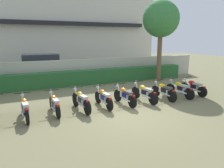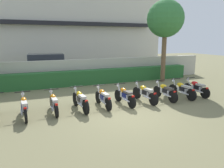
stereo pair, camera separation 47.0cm
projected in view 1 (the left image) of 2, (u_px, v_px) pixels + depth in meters
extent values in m
plane|color=olive|center=(130.00, 116.00, 8.65)|extent=(60.00, 60.00, 0.00)
cube|color=beige|center=(53.00, 29.00, 22.52)|extent=(21.03, 6.00, 8.11)
cube|color=black|center=(59.00, 23.00, 19.55)|extent=(17.67, 0.50, 0.36)
cube|color=#BCB7A8|center=(79.00, 71.00, 14.87)|extent=(19.98, 0.30, 1.66)
cube|color=#28602D|center=(82.00, 78.00, 14.32)|extent=(15.99, 0.70, 0.99)
cube|color=silver|center=(44.00, 68.00, 16.92)|extent=(4.62, 2.17, 1.00)
cube|color=#2D333D|center=(41.00, 58.00, 16.67)|extent=(2.82, 1.89, 0.65)
cylinder|color=black|center=(63.00, 71.00, 18.39)|extent=(0.69, 0.27, 0.68)
cylinder|color=black|center=(66.00, 74.00, 16.70)|extent=(0.69, 0.27, 0.68)
cylinder|color=black|center=(23.00, 73.00, 17.30)|extent=(0.69, 0.27, 0.68)
cylinder|color=black|center=(23.00, 77.00, 15.61)|extent=(0.69, 0.27, 0.68)
cylinder|color=brown|center=(159.00, 57.00, 15.39)|extent=(0.32, 0.32, 3.52)
sphere|color=#387A3D|center=(161.00, 19.00, 14.84)|extent=(2.55, 2.55, 2.55)
cylinder|color=black|center=(23.00, 107.00, 8.78)|extent=(0.12, 0.62, 0.61)
cylinder|color=black|center=(27.00, 117.00, 7.70)|extent=(0.12, 0.62, 0.61)
cube|color=silver|center=(25.00, 108.00, 8.17)|extent=(0.23, 0.61, 0.22)
ellipsoid|color=orange|center=(24.00, 101.00, 8.27)|extent=(0.24, 0.45, 0.22)
cube|color=beige|center=(25.00, 104.00, 7.92)|extent=(0.23, 0.53, 0.10)
cube|color=red|center=(27.00, 110.00, 7.56)|extent=(0.10, 0.09, 0.08)
cylinder|color=silver|center=(23.00, 100.00, 8.64)|extent=(0.06, 0.23, 0.65)
cylinder|color=black|center=(23.00, 93.00, 8.49)|extent=(0.60, 0.07, 0.04)
sphere|color=silver|center=(22.00, 95.00, 8.70)|extent=(0.14, 0.14, 0.14)
cylinder|color=silver|center=(23.00, 114.00, 7.92)|extent=(0.10, 0.55, 0.07)
cube|color=navy|center=(25.00, 107.00, 8.11)|extent=(0.26, 0.37, 0.20)
cylinder|color=black|center=(52.00, 103.00, 9.35)|extent=(0.11, 0.57, 0.57)
cylinder|color=black|center=(58.00, 112.00, 8.30)|extent=(0.11, 0.57, 0.57)
cube|color=silver|center=(55.00, 104.00, 8.75)|extent=(0.22, 0.61, 0.22)
ellipsoid|color=orange|center=(54.00, 98.00, 8.85)|extent=(0.24, 0.45, 0.22)
cube|color=beige|center=(56.00, 101.00, 8.51)|extent=(0.22, 0.53, 0.10)
cube|color=red|center=(58.00, 105.00, 8.15)|extent=(0.10, 0.08, 0.08)
cylinder|color=silver|center=(52.00, 97.00, 9.21)|extent=(0.06, 0.23, 0.65)
cylinder|color=black|center=(52.00, 90.00, 9.06)|extent=(0.60, 0.06, 0.04)
sphere|color=silver|center=(51.00, 92.00, 9.27)|extent=(0.14, 0.14, 0.14)
cylinder|color=silver|center=(53.00, 109.00, 8.51)|extent=(0.09, 0.55, 0.07)
cube|color=black|center=(55.00, 103.00, 8.70)|extent=(0.25, 0.37, 0.20)
cylinder|color=black|center=(76.00, 100.00, 9.79)|extent=(0.15, 0.64, 0.63)
cylinder|color=black|center=(87.00, 108.00, 8.68)|extent=(0.15, 0.64, 0.63)
cube|color=silver|center=(81.00, 100.00, 9.16)|extent=(0.26, 0.62, 0.22)
ellipsoid|color=yellow|center=(80.00, 94.00, 9.25)|extent=(0.26, 0.46, 0.22)
cube|color=beige|center=(83.00, 97.00, 8.92)|extent=(0.25, 0.54, 0.10)
cube|color=red|center=(88.00, 102.00, 8.53)|extent=(0.11, 0.09, 0.08)
cylinder|color=silver|center=(76.00, 93.00, 9.65)|extent=(0.07, 0.23, 0.65)
cylinder|color=black|center=(77.00, 87.00, 9.50)|extent=(0.60, 0.09, 0.04)
sphere|color=silver|center=(75.00, 89.00, 9.70)|extent=(0.14, 0.14, 0.14)
cylinder|color=silver|center=(81.00, 105.00, 8.92)|extent=(0.12, 0.55, 0.07)
cube|color=black|center=(82.00, 99.00, 9.11)|extent=(0.27, 0.38, 0.20)
cylinder|color=black|center=(98.00, 97.00, 10.25)|extent=(0.11, 0.59, 0.59)
cylinder|color=black|center=(109.00, 104.00, 9.18)|extent=(0.11, 0.59, 0.59)
cube|color=silver|center=(104.00, 98.00, 9.64)|extent=(0.22, 0.61, 0.22)
ellipsoid|color=orange|center=(102.00, 92.00, 9.74)|extent=(0.24, 0.45, 0.22)
cube|color=beige|center=(106.00, 94.00, 9.39)|extent=(0.22, 0.53, 0.10)
cube|color=red|center=(110.00, 99.00, 9.03)|extent=(0.10, 0.08, 0.08)
cylinder|color=silver|center=(99.00, 91.00, 10.10)|extent=(0.06, 0.23, 0.65)
cylinder|color=black|center=(99.00, 85.00, 9.96)|extent=(0.60, 0.06, 0.04)
sphere|color=silver|center=(98.00, 87.00, 10.16)|extent=(0.14, 0.14, 0.14)
cylinder|color=silver|center=(104.00, 102.00, 9.39)|extent=(0.09, 0.55, 0.07)
cube|color=navy|center=(104.00, 97.00, 9.58)|extent=(0.25, 0.37, 0.20)
cylinder|color=black|center=(118.00, 96.00, 10.60)|extent=(0.15, 0.59, 0.59)
cylinder|color=black|center=(132.00, 102.00, 9.57)|extent=(0.15, 0.59, 0.59)
cube|color=silver|center=(125.00, 96.00, 10.01)|extent=(0.26, 0.62, 0.22)
ellipsoid|color=orange|center=(123.00, 90.00, 10.10)|extent=(0.27, 0.46, 0.22)
cube|color=#4C4742|center=(128.00, 92.00, 9.77)|extent=(0.25, 0.54, 0.10)
cube|color=red|center=(134.00, 96.00, 9.43)|extent=(0.11, 0.09, 0.08)
cylinder|color=silver|center=(119.00, 90.00, 10.45)|extent=(0.07, 0.23, 0.65)
cylinder|color=black|center=(120.00, 84.00, 10.31)|extent=(0.60, 0.10, 0.04)
sphere|color=silver|center=(118.00, 86.00, 10.51)|extent=(0.14, 0.14, 0.14)
cylinder|color=silver|center=(126.00, 100.00, 9.77)|extent=(0.13, 0.55, 0.07)
cube|color=navy|center=(126.00, 95.00, 9.96)|extent=(0.28, 0.38, 0.20)
cylinder|color=black|center=(136.00, 93.00, 11.11)|extent=(0.16, 0.63, 0.62)
cylinder|color=black|center=(153.00, 99.00, 9.99)|extent=(0.16, 0.63, 0.62)
cube|color=silver|center=(145.00, 93.00, 10.48)|extent=(0.27, 0.62, 0.22)
ellipsoid|color=yellow|center=(143.00, 87.00, 10.57)|extent=(0.27, 0.46, 0.22)
cube|color=#B2ADA3|center=(148.00, 89.00, 10.24)|extent=(0.26, 0.54, 0.10)
cube|color=red|center=(155.00, 93.00, 9.85)|extent=(0.11, 0.09, 0.08)
cylinder|color=silver|center=(137.00, 87.00, 10.97)|extent=(0.08, 0.23, 0.65)
cylinder|color=black|center=(138.00, 81.00, 10.82)|extent=(0.60, 0.11, 0.04)
sphere|color=silver|center=(136.00, 83.00, 11.02)|extent=(0.14, 0.14, 0.14)
cylinder|color=silver|center=(146.00, 97.00, 10.23)|extent=(0.13, 0.55, 0.07)
cube|color=black|center=(146.00, 92.00, 10.42)|extent=(0.28, 0.39, 0.20)
cylinder|color=black|center=(156.00, 91.00, 11.47)|extent=(0.14, 0.61, 0.60)
cylinder|color=black|center=(172.00, 96.00, 10.44)|extent=(0.14, 0.61, 0.60)
cube|color=silver|center=(164.00, 91.00, 10.88)|extent=(0.25, 0.61, 0.22)
ellipsoid|color=yellow|center=(162.00, 86.00, 10.98)|extent=(0.25, 0.46, 0.22)
cube|color=#4C4742|center=(168.00, 88.00, 10.64)|extent=(0.24, 0.53, 0.10)
cube|color=red|center=(174.00, 91.00, 10.29)|extent=(0.11, 0.09, 0.08)
cylinder|color=silver|center=(157.00, 86.00, 11.32)|extent=(0.07, 0.23, 0.65)
cylinder|color=black|center=(158.00, 80.00, 11.18)|extent=(0.60, 0.08, 0.04)
sphere|color=silver|center=(156.00, 82.00, 11.38)|extent=(0.14, 0.14, 0.14)
cylinder|color=silver|center=(166.00, 95.00, 10.64)|extent=(0.11, 0.55, 0.07)
cube|color=black|center=(165.00, 90.00, 10.83)|extent=(0.27, 0.38, 0.20)
cylinder|color=black|center=(171.00, 89.00, 11.96)|extent=(0.14, 0.60, 0.60)
cylinder|color=black|center=(189.00, 94.00, 10.83)|extent=(0.14, 0.60, 0.60)
cube|color=silver|center=(180.00, 89.00, 11.32)|extent=(0.25, 0.61, 0.22)
ellipsoid|color=yellow|center=(178.00, 84.00, 11.42)|extent=(0.25, 0.46, 0.22)
cube|color=beige|center=(184.00, 86.00, 11.08)|extent=(0.24, 0.53, 0.10)
cube|color=red|center=(192.00, 89.00, 10.69)|extent=(0.11, 0.09, 0.08)
cylinder|color=silver|center=(172.00, 84.00, 11.82)|extent=(0.07, 0.23, 0.65)
cylinder|color=black|center=(174.00, 78.00, 11.68)|extent=(0.60, 0.08, 0.04)
sphere|color=silver|center=(171.00, 80.00, 11.88)|extent=(0.14, 0.14, 0.14)
cylinder|color=silver|center=(182.00, 92.00, 11.08)|extent=(0.11, 0.55, 0.07)
cube|color=black|center=(181.00, 88.00, 11.27)|extent=(0.27, 0.38, 0.20)
cylinder|color=black|center=(184.00, 87.00, 12.38)|extent=(0.13, 0.58, 0.58)
cylinder|color=black|center=(202.00, 92.00, 11.32)|extent=(0.13, 0.58, 0.58)
cube|color=silver|center=(194.00, 87.00, 11.78)|extent=(0.24, 0.61, 0.22)
ellipsoid|color=red|center=(192.00, 82.00, 11.87)|extent=(0.25, 0.45, 0.22)
cube|color=#B2ADA3|center=(198.00, 84.00, 11.53)|extent=(0.23, 0.53, 0.10)
cube|color=red|center=(204.00, 87.00, 11.17)|extent=(0.10, 0.09, 0.08)
cylinder|color=silver|center=(186.00, 82.00, 12.24)|extent=(0.06, 0.23, 0.65)
cylinder|color=black|center=(188.00, 77.00, 12.10)|extent=(0.60, 0.07, 0.04)
sphere|color=silver|center=(185.00, 79.00, 12.30)|extent=(0.14, 0.14, 0.14)
cylinder|color=silver|center=(196.00, 91.00, 11.53)|extent=(0.10, 0.55, 0.07)
cube|color=black|center=(195.00, 86.00, 11.72)|extent=(0.26, 0.37, 0.20)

